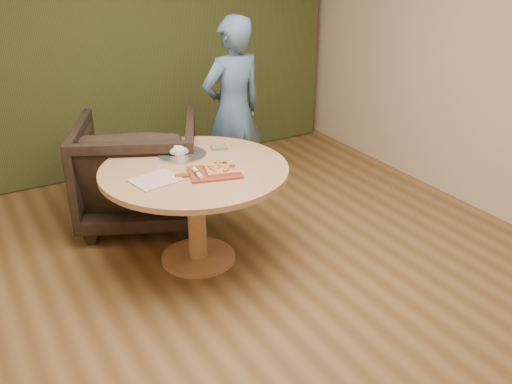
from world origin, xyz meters
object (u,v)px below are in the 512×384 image
(pedestal_table, at_px, (195,186))
(bread_roll, at_px, (181,150))
(serving_tray, at_px, (182,155))
(flatbread_pizza, at_px, (222,168))
(person_standing, at_px, (233,111))
(armchair, at_px, (138,166))
(pizza_paddle, at_px, (213,173))
(cutlery_roll, at_px, (198,173))

(pedestal_table, height_order, bread_roll, bread_roll)
(pedestal_table, relative_size, serving_tray, 3.75)
(flatbread_pizza, height_order, person_standing, person_standing)
(armchair, bearing_deg, flatbread_pizza, 129.56)
(pizza_paddle, bearing_deg, bread_roll, 112.87)
(cutlery_roll, height_order, bread_roll, bread_roll)
(pizza_paddle, relative_size, person_standing, 0.29)
(cutlery_roll, distance_m, person_standing, 1.31)
(cutlery_roll, bearing_deg, armchair, 101.95)
(cutlery_roll, bearing_deg, bread_roll, 88.81)
(cutlery_roll, distance_m, bread_roll, 0.43)
(bread_roll, bearing_deg, armchair, 104.32)
(cutlery_roll, height_order, serving_tray, cutlery_roll)
(armchair, relative_size, person_standing, 0.60)
(serving_tray, bearing_deg, cutlery_roll, -99.19)
(bread_roll, relative_size, person_standing, 0.12)
(pizza_paddle, relative_size, serving_tray, 1.33)
(person_standing, bearing_deg, armchair, -5.00)
(bread_roll, xyz_separation_m, person_standing, (0.75, 0.60, 0.03))
(flatbread_pizza, distance_m, cutlery_roll, 0.18)
(pedestal_table, distance_m, pizza_paddle, 0.23)
(person_standing, bearing_deg, pedestal_table, 42.58)
(cutlery_roll, bearing_deg, flatbread_pizza, 6.63)
(pedestal_table, relative_size, flatbread_pizza, 4.93)
(pedestal_table, bearing_deg, serving_tray, 85.78)
(flatbread_pizza, xyz_separation_m, armchair, (-0.27, 1.01, -0.29))
(pizza_paddle, xyz_separation_m, bread_roll, (-0.06, 0.42, 0.04))
(cutlery_roll, relative_size, serving_tray, 0.56)
(flatbread_pizza, bearing_deg, pedestal_table, 127.33)
(flatbread_pizza, bearing_deg, serving_tray, 104.74)
(flatbread_pizza, bearing_deg, cutlery_roll, 179.81)
(serving_tray, distance_m, armchair, 0.67)
(pedestal_table, bearing_deg, armchair, 99.48)
(serving_tray, bearing_deg, flatbread_pizza, -75.26)
(pizza_paddle, relative_size, bread_roll, 2.45)
(pizza_paddle, xyz_separation_m, cutlery_roll, (-0.11, -0.00, 0.02))
(pedestal_table, relative_size, cutlery_roll, 6.70)
(pedestal_table, relative_size, person_standing, 0.81)
(serving_tray, bearing_deg, bread_roll, 180.00)
(cutlery_roll, xyz_separation_m, person_standing, (0.81, 1.02, 0.04))
(pizza_paddle, xyz_separation_m, person_standing, (0.70, 1.02, 0.06))
(bread_roll, xyz_separation_m, armchair, (-0.15, 0.59, -0.30))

